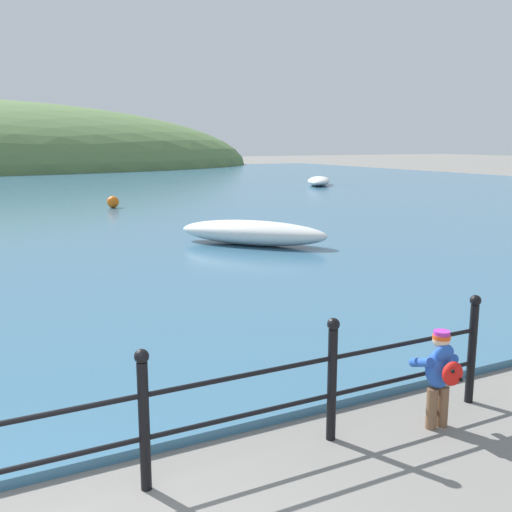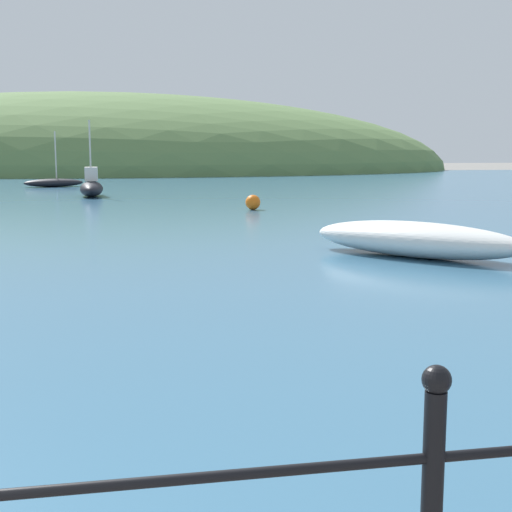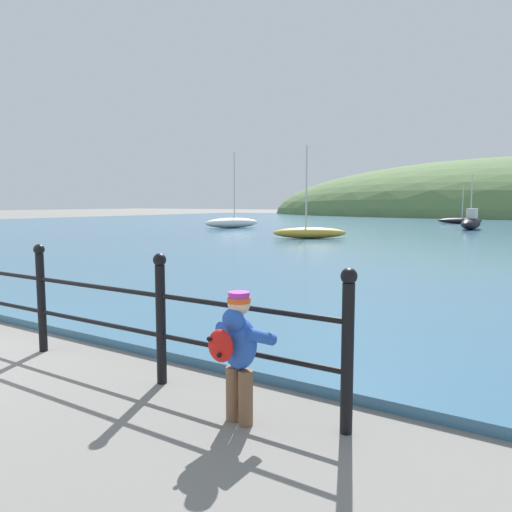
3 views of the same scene
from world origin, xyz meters
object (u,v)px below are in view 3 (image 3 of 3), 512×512
boat_red_dinghy (471,222)px  boat_mid_harbor (310,232)px  boat_far_right (232,223)px  child_in_coat (237,345)px  boat_twin_mast (460,221)px

boat_red_dinghy → boat_mid_harbor: bearing=-110.9°
boat_far_right → boat_mid_harbor: (8.18, -5.44, -0.06)m
boat_red_dinghy → child_in_coat: bearing=-83.1°
child_in_coat → boat_twin_mast: bearing=98.8°
child_in_coat → boat_red_dinghy: boat_red_dinghy is taller
boat_far_right → boat_mid_harbor: size_ratio=1.15×
child_in_coat → boat_far_right: boat_far_right is taller
boat_mid_harbor → boat_red_dinghy: bearing=69.1°
boat_red_dinghy → boat_twin_mast: 8.43m
boat_red_dinghy → boat_far_right: (-12.67, -6.35, -0.07)m
child_in_coat → boat_red_dinghy: size_ratio=0.32×
boat_twin_mast → boat_far_right: 17.86m
boat_far_right → boat_mid_harbor: bearing=-33.6°
child_in_coat → boat_red_dinghy: bearing=96.9°
boat_twin_mast → boat_far_right: size_ratio=0.69×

